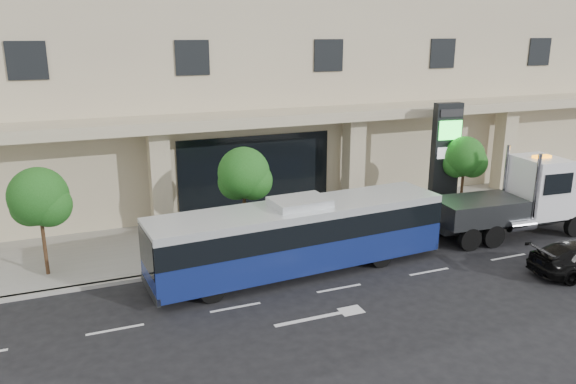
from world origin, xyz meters
The scene contains 10 objects.
ground centered at (0.00, 0.00, 0.00)m, with size 120.00×120.00×0.00m, color black.
sidewalk centered at (0.00, 5.00, 0.07)m, with size 120.00×6.00×0.15m, color gray.
curb centered at (0.00, 2.00, 0.07)m, with size 120.00×0.30×0.15m, color gray.
convention_center centered at (0.00, 15.42, 9.97)m, with size 60.00×17.60×20.00m.
tree_left centered at (-9.97, 3.59, 3.11)m, with size 2.27×2.20×4.22m.
tree_mid centered at (-1.97, 3.59, 3.26)m, with size 2.28×2.20×4.38m.
tree_right centered at (9.53, 3.59, 3.04)m, with size 2.10×2.00×4.04m.
city_bus centered at (-0.75, 0.51, 1.53)m, with size 12.02×3.27×3.01m.
tow_truck centered at (10.43, 0.49, 1.69)m, with size 9.04×2.76×4.10m.
signage_pylon centered at (8.81, 4.24, 3.03)m, with size 1.46×0.67×5.66m.
Camera 1 is at (-8.87, -18.41, 9.17)m, focal length 35.00 mm.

